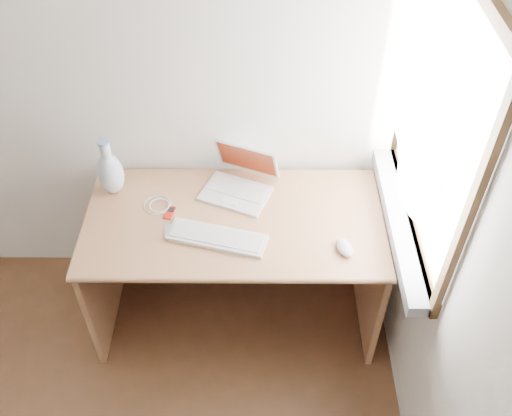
{
  "coord_description": "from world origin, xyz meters",
  "views": [
    {
      "loc": [
        1.08,
        -0.41,
        2.56
      ],
      "look_at": [
        1.07,
        1.35,
        0.81
      ],
      "focal_mm": 40.0,
      "sensor_mm": 36.0,
      "label": 1
    }
  ],
  "objects_px": {
    "desk": "(236,236)",
    "vase": "(110,172)",
    "laptop": "(236,181)",
    "external_keyboard": "(217,237)"
  },
  "relations": [
    {
      "from": "laptop",
      "to": "external_keyboard",
      "type": "bearing_deg",
      "value": -80.34
    },
    {
      "from": "desk",
      "to": "external_keyboard",
      "type": "distance_m",
      "value": 0.3
    },
    {
      "from": "laptop",
      "to": "vase",
      "type": "xyz_separation_m",
      "value": [
        -0.57,
        -0.02,
        0.07
      ]
    },
    {
      "from": "desk",
      "to": "external_keyboard",
      "type": "height_order",
      "value": "external_keyboard"
    },
    {
      "from": "laptop",
      "to": "external_keyboard",
      "type": "xyz_separation_m",
      "value": [
        -0.07,
        -0.32,
        -0.04
      ]
    },
    {
      "from": "desk",
      "to": "vase",
      "type": "relative_size",
      "value": 4.5
    },
    {
      "from": "external_keyboard",
      "to": "vase",
      "type": "relative_size",
      "value": 1.49
    },
    {
      "from": "desk",
      "to": "vase",
      "type": "height_order",
      "value": "vase"
    },
    {
      "from": "desk",
      "to": "external_keyboard",
      "type": "xyz_separation_m",
      "value": [
        -0.07,
        -0.2,
        0.22
      ]
    },
    {
      "from": "desk",
      "to": "laptop",
      "type": "bearing_deg",
      "value": 88.7
    }
  ]
}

